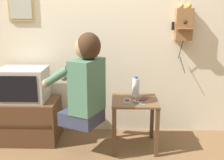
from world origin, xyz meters
TOP-DOWN VIEW (x-y plane):
  - wall_back at (0.00, 0.98)m, footprint 6.80×0.05m
  - side_table at (0.41, 0.52)m, footprint 0.48×0.47m
  - person at (-0.10, 0.35)m, footprint 0.64×0.56m
  - tv_stand at (-0.81, 0.67)m, footprint 0.72×0.47m
  - television at (-0.83, 0.68)m, footprint 0.51×0.40m
  - wall_phone_antique at (0.96, 0.90)m, footprint 0.23×0.19m
  - framed_picture at (-0.87, 0.94)m, footprint 0.29×0.03m
  - cell_phone_held at (0.32, 0.46)m, footprint 0.07×0.13m
  - cell_phone_spare at (0.50, 0.54)m, footprint 0.11×0.14m
  - water_bottle at (0.42, 0.63)m, footprint 0.08×0.08m
  - toothbrush at (0.43, 0.40)m, footprint 0.12×0.11m

SIDE VIEW (x-z plane):
  - tv_stand at x=-0.81m, z-range 0.00..0.48m
  - side_table at x=0.41m, z-range 0.15..0.69m
  - cell_phone_held at x=0.32m, z-range 0.54..0.55m
  - cell_phone_spare at x=0.50m, z-range 0.54..0.55m
  - toothbrush at x=0.43m, z-range 0.54..0.56m
  - water_bottle at x=0.42m, z-range 0.53..0.76m
  - television at x=-0.83m, z-range 0.48..0.84m
  - person at x=-0.10m, z-range 0.33..1.26m
  - wall_back at x=0.00m, z-range 0.00..2.55m
  - wall_phone_antique at x=0.96m, z-range 0.92..1.71m
  - framed_picture at x=-0.87m, z-range 1.34..1.73m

